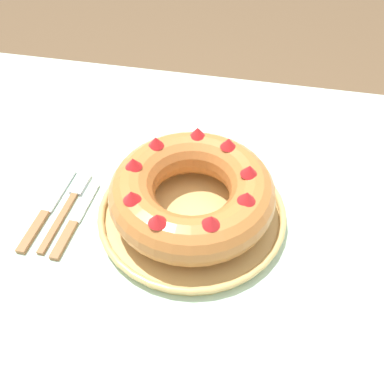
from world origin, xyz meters
The scene contains 7 objects.
ground_plane centered at (0.00, 0.00, 0.00)m, with size 8.00×8.00×0.00m, color brown.
dining_table centered at (0.00, 0.00, 0.68)m, with size 1.54×0.96×0.76m.
serving_dish centered at (0.02, -0.01, 0.78)m, with size 0.34×0.34×0.02m.
bundt_cake centered at (0.02, -0.01, 0.83)m, with size 0.28×0.28×0.10m.
fork centered at (-0.21, -0.04, 0.77)m, with size 0.02×0.19×0.01m.
serving_knife centered at (-0.24, -0.06, 0.77)m, with size 0.02×0.20×0.01m.
cake_knife centered at (-0.18, -0.08, 0.77)m, with size 0.02×0.18×0.01m.
Camera 1 is at (0.11, -0.44, 1.29)m, focal length 35.00 mm.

